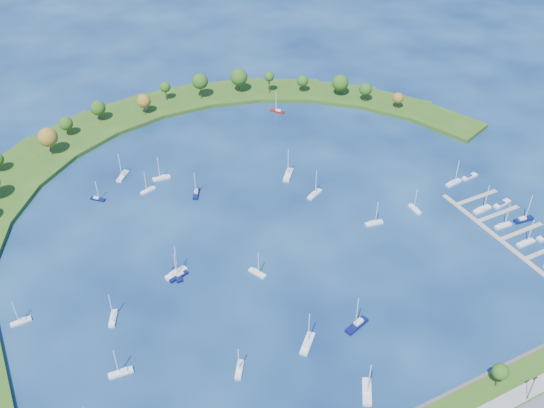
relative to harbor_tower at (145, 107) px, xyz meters
name	(u,v)px	position (x,y,z in m)	size (l,w,h in m)	color
ground	(267,221)	(15.81, -113.94, -4.04)	(700.00, 700.00, 0.00)	#071943
breakwater	(126,189)	(-30.52, -65.22, -3.05)	(286.74, 247.64, 2.00)	#274D14
breakwater_trees	(159,118)	(-0.74, -26.81, 6.54)	(234.45, 89.65, 14.66)	#382314
harbor_tower	(145,107)	(0.00, 0.00, 0.00)	(2.60, 2.60, 3.97)	gray
dock_system	(526,244)	(101.10, -174.94, -3.68)	(24.28, 82.00, 1.60)	gray
moored_boat_0	(277,111)	(64.08, -31.49, -3.14)	(6.56, 7.54, 11.54)	maroon
moored_boat_1	(178,275)	(-29.06, -128.68, -3.14)	(8.26, 4.25, 11.69)	#0A1042
moored_boat_2	(123,175)	(-28.55, -54.10, -3.09)	(7.76, 8.41, 13.17)	silver
moored_boat_3	(98,198)	(-43.41, -66.33, -3.18)	(6.16, 6.03, 9.90)	#0A1042
moored_boat_4	(307,343)	(-2.25, -179.14, -3.06)	(8.81, 8.54, 14.10)	silver
moored_boat_5	(367,391)	(4.70, -203.84, -3.05)	(7.64, 9.71, 14.41)	silver
moored_boat_6	(161,177)	(-13.16, -63.79, -3.13)	(8.29, 3.07, 11.91)	silver
moored_boat_7	(239,368)	(-26.64, -178.01, -3.17)	(5.71, 7.17, 10.67)	silver
moored_boat_8	(21,321)	(-85.40, -124.97, -3.18)	(7.03, 2.27, 10.21)	silver
moored_boat_9	(257,272)	(-1.93, -140.70, -3.16)	(4.97, 7.51, 10.78)	silver
moored_boat_10	(121,372)	(-60.78, -162.04, -3.14)	(7.99, 2.90, 11.49)	silver
moored_boat_11	(196,193)	(-3.47, -82.51, -3.13)	(5.84, 8.29, 12.01)	#0A1042
moored_boat_12	(314,194)	(42.92, -107.23, -3.11)	(8.81, 5.96, 12.69)	silver
moored_boat_13	(148,190)	(-21.76, -70.29, -3.17)	(7.55, 4.13, 10.69)	silver
moored_boat_14	(288,174)	(39.94, -88.36, -3.03)	(8.81, 9.60, 14.99)	silver
moored_boat_15	(357,324)	(16.98, -179.90, -3.06)	(9.98, 5.36, 14.13)	#0A1042
moored_boat_16	(177,274)	(-28.99, -127.63, -3.13)	(3.46, 8.51, 12.15)	#0A1042
moored_boat_17	(374,222)	(54.64, -136.18, -3.15)	(7.90, 3.31, 11.26)	silver
moored_boat_19	(415,209)	(75.80, -136.36, -3.17)	(2.36, 7.35, 10.68)	silver
moored_boat_20	(176,273)	(-29.35, -126.86, -3.09)	(9.35, 5.16, 13.24)	silver
moored_boat_21	(113,318)	(-56.65, -138.22, -3.15)	(5.14, 7.90, 11.31)	silver
docked_boat_4	(526,242)	(101.32, -174.62, -3.13)	(8.24, 2.44, 12.06)	silver
docked_boat_6	(503,225)	(101.33, -162.20, -3.15)	(7.76, 2.62, 11.23)	silver
docked_boat_7	(524,219)	(111.81, -163.19, -3.10)	(9.06, 3.50, 12.98)	#0A1042
docked_boat_8	(482,209)	(101.31, -149.84, -3.10)	(8.98, 3.08, 12.98)	silver
docked_boat_9	(502,204)	(111.77, -150.76, -3.36)	(9.32, 3.83, 1.85)	silver
docked_boat_10	(454,182)	(103.72, -128.69, -3.12)	(8.61, 3.51, 12.29)	silver
docked_boat_11	(470,177)	(113.68, -128.15, -3.42)	(8.45, 3.07, 1.69)	silver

